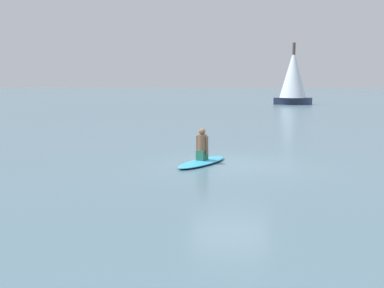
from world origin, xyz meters
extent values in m
plane|color=slate|center=(0.00, 0.00, 0.00)|extent=(400.00, 400.00, 0.00)
ellipsoid|color=#339EC6|center=(-0.90, -0.08, 0.07)|extent=(1.68, 2.75, 0.13)
cube|color=#26664C|center=(-0.90, -0.08, 0.29)|extent=(0.38, 0.42, 0.32)
cylinder|color=brown|center=(-0.90, -0.08, 0.69)|extent=(0.38, 0.38, 0.53)
sphere|color=brown|center=(-0.90, -0.08, 1.05)|extent=(0.21, 0.21, 0.21)
cylinder|color=brown|center=(-0.73, -0.14, 0.62)|extent=(0.11, 0.11, 0.58)
cylinder|color=brown|center=(-1.07, -0.01, 0.62)|extent=(0.11, 0.11, 0.58)
cube|color=#2D3851|center=(3.43, 41.26, 0.40)|extent=(4.48, 1.49, 0.80)
cylinder|color=#4C4238|center=(3.43, 41.26, 4.00)|extent=(0.36, 0.36, 6.40)
cone|color=white|center=(3.43, 41.26, 3.62)|extent=(3.22, 3.22, 5.64)
camera|label=1|loc=(1.36, -14.44, 2.61)|focal=42.82mm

